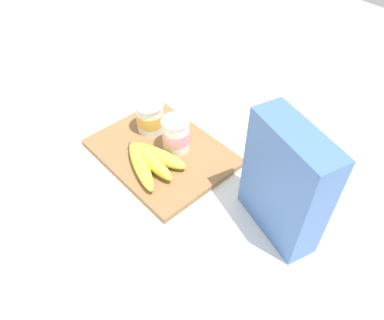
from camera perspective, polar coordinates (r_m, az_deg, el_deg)
ground_plane at (r=0.93m, az=-4.64°, el=0.83°), size 2.40×2.40×0.00m
cutting_board at (r=0.93m, az=-4.66°, el=1.17°), size 0.33×0.26×0.02m
cereal_box at (r=0.72m, az=14.02°, el=-3.54°), size 0.19×0.11×0.26m
yogurt_cup_front at (r=0.96m, az=-6.43°, el=6.57°), size 0.07×0.07×0.08m
yogurt_cup_back at (r=0.90m, az=-2.48°, el=3.88°), size 0.07×0.07×0.09m
banana_bunch at (r=0.87m, az=-6.46°, el=-0.10°), size 0.16×0.13×0.04m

